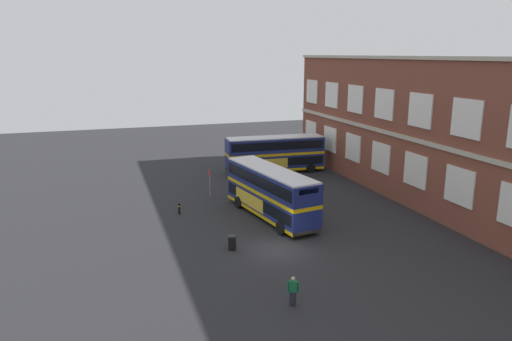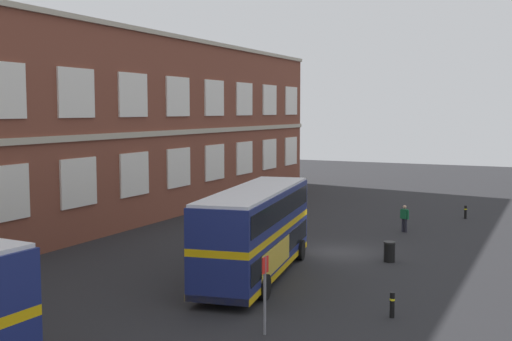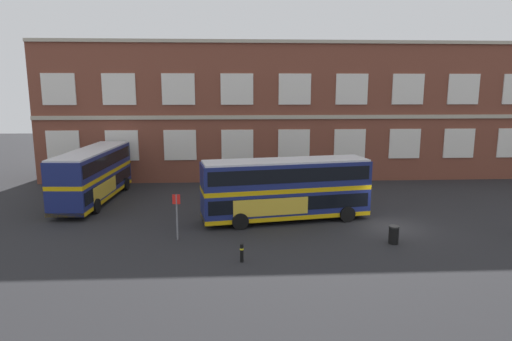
# 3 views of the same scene
# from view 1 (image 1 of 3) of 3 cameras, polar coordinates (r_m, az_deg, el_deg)

# --- Properties ---
(ground_plane) EXTENTS (120.00, 120.00, 0.00)m
(ground_plane) POSITION_cam_1_polar(r_m,az_deg,el_deg) (33.97, 5.92, -8.94)
(ground_plane) COLOR #232326
(brick_terminal_building) EXTENTS (57.83, 8.19, 12.93)m
(brick_terminal_building) POSITION_cam_1_polar(r_m,az_deg,el_deg) (40.56, 27.88, 2.59)
(brick_terminal_building) COLOR brown
(brick_terminal_building) RESTS_ON ground
(double_decker_near) EXTENTS (3.29, 11.12, 4.07)m
(double_decker_near) POSITION_cam_1_polar(r_m,az_deg,el_deg) (53.64, 2.28, 2.04)
(double_decker_near) COLOR navy
(double_decker_near) RESTS_ON ground
(double_decker_middle) EXTENTS (11.28, 4.41, 4.07)m
(double_decker_middle) POSITION_cam_1_polar(r_m,az_deg,el_deg) (38.82, 1.73, -2.56)
(double_decker_middle) COLOR navy
(double_decker_middle) RESTS_ON ground
(waiting_passenger) EXTENTS (0.37, 0.63, 1.70)m
(waiting_passenger) POSITION_cam_1_polar(r_m,az_deg,el_deg) (26.04, 4.46, -14.09)
(waiting_passenger) COLOR black
(waiting_passenger) RESTS_ON ground
(bus_stand_flag) EXTENTS (0.44, 0.10, 2.70)m
(bus_stand_flag) POSITION_cam_1_polar(r_m,az_deg,el_deg) (44.21, -5.56, -1.27)
(bus_stand_flag) COLOR slate
(bus_stand_flag) RESTS_ON ground
(station_litter_bin) EXTENTS (0.60, 0.60, 1.03)m
(station_litter_bin) POSITION_cam_1_polar(r_m,az_deg,el_deg) (32.98, -2.89, -8.62)
(station_litter_bin) COLOR black
(station_litter_bin) RESTS_ON ground
(safety_bollard_west) EXTENTS (0.19, 0.19, 0.95)m
(safety_bollard_west) POSITION_cam_1_polar(r_m,az_deg,el_deg) (40.49, -9.18, -4.50)
(safety_bollard_west) COLOR black
(safety_bollard_west) RESTS_ON ground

